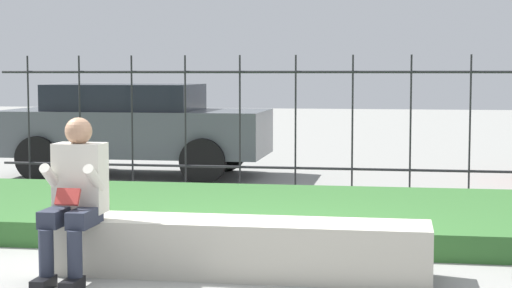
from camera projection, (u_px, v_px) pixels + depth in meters
name	position (u px, v px, depth m)	size (l,w,h in m)	color
ground_plane	(230.00, 275.00, 6.67)	(60.00, 60.00, 0.00)	gray
stone_bench	(238.00, 251.00, 6.64)	(2.96, 0.56, 0.43)	#B7B2A3
person_seated_reader	(75.00, 192.00, 6.50)	(0.42, 0.73, 1.23)	black
grass_berm	(271.00, 214.00, 8.80)	(9.90, 2.95, 0.23)	#33662D
iron_fence	(296.00, 122.00, 10.83)	(7.90, 0.03, 1.79)	#232326
car_parked_left	(134.00, 126.00, 12.99)	(3.97, 1.83, 1.39)	#4C5156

